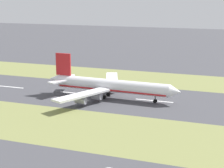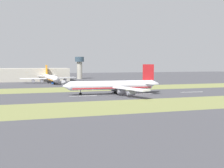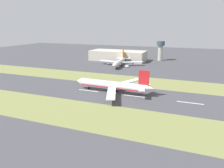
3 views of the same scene
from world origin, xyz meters
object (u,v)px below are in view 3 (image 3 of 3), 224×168
object	(u,v)px
airplane_main_jet	(114,85)
terminal_building	(118,56)
control_tower	(160,49)
airplane_parked_apron	(120,62)
service_truck	(126,66)
apron_car	(117,67)

from	to	relation	value
airplane_main_jet	terminal_building	distance (m)	166.58
airplane_main_jet	control_tower	world-z (taller)	control_tower
airplane_main_jet	airplane_parked_apron	bearing A→B (deg)	17.61
control_tower	service_truck	bearing A→B (deg)	157.85
airplane_main_jet	apron_car	distance (m)	105.12
airplane_parked_apron	service_truck	xyz separation A→B (m)	(-7.65, -11.84, -3.99)
airplane_main_jet	control_tower	distance (m)	180.75
control_tower	apron_car	bearing A→B (deg)	153.65
terminal_building	service_truck	xyz separation A→B (m)	(-50.87, -30.00, -5.79)
airplane_main_jet	service_truck	bearing A→B (deg)	12.90
control_tower	airplane_parked_apron	xyz separation A→B (m)	(-66.05, 41.85, -12.51)
control_tower	apron_car	world-z (taller)	control_tower
terminal_building	airplane_parked_apron	distance (m)	46.92
terminal_building	airplane_parked_apron	bearing A→B (deg)	-157.21
apron_car	airplane_parked_apron	bearing A→B (deg)	6.36
control_tower	apron_car	xyz separation A→B (m)	(-81.11, 40.17, -17.16)
apron_car	airplane_main_jet	bearing A→B (deg)	-160.78
service_truck	apron_car	xyz separation A→B (m)	(-7.42, 10.17, -0.66)
airplane_main_jet	apron_car	bearing A→B (deg)	19.22
terminal_building	control_tower	size ratio (longest dim) A/B	2.84
terminal_building	service_truck	world-z (taller)	terminal_building
airplane_main_jet	control_tower	size ratio (longest dim) A/B	2.28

